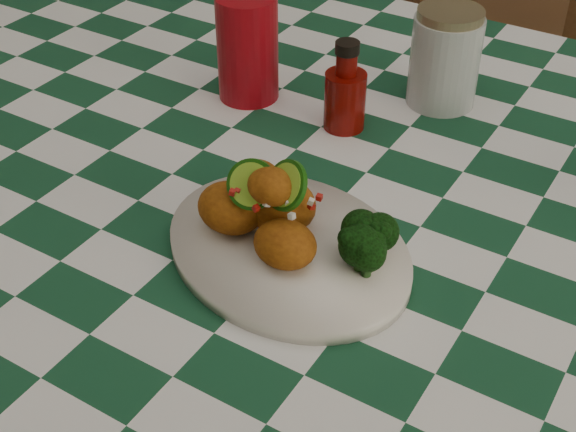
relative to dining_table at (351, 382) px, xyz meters
The scene contains 8 objects.
dining_table is the anchor object (origin of this frame).
plate 0.44m from the dining_table, 89.81° to the right, with size 0.29×0.23×0.02m, color silver, non-canonical shape.
fried_chicken_pile 0.49m from the dining_table, 94.24° to the right, with size 0.14×0.10×0.09m, color #9A510E, non-canonical shape.
broccoli_side 0.48m from the dining_table, 64.04° to the right, with size 0.07×0.07×0.05m, color black, non-canonical shape.
red_tumbler 0.53m from the dining_table, 159.70° to the left, with size 0.09×0.09×0.15m, color maroon.
ketchup_bottle 0.47m from the dining_table, 132.96° to the left, with size 0.06×0.06×0.12m, color #610904, non-canonical shape.
mason_jar 0.51m from the dining_table, 88.16° to the left, with size 0.09×0.09×0.14m, color #B2BCBA, non-canonical shape.
wooden_chair_left 0.78m from the dining_table, 118.80° to the left, with size 0.41×0.43×0.89m, color #472814, non-canonical shape.
Camera 1 is at (0.35, -0.76, 1.35)m, focal length 50.00 mm.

